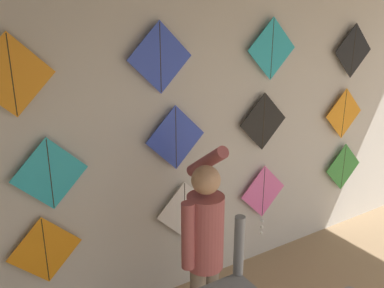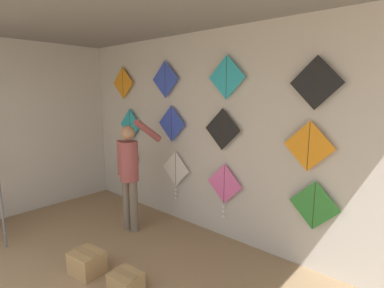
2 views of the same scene
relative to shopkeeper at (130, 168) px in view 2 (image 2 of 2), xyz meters
name	(u,v)px [view 2 (image 2 of 2)]	position (x,y,z in m)	size (l,w,h in m)	color
back_panel	(202,134)	(0.68, 0.77, 0.48)	(5.85, 0.06, 2.80)	beige
left_panel	(5,130)	(-1.87, -0.96, 0.48)	(0.06, 4.20, 2.80)	beige
ceiling_slab	(82,1)	(0.68, -0.96, 1.90)	(5.85, 4.20, 0.04)	gray
shopkeeper	(130,168)	(0.00, 0.00, 0.00)	(0.41, 0.59, 1.64)	#726656
cardboard_box	(87,262)	(0.49, -0.99, -0.80)	(0.38, 0.33, 0.26)	tan
cardboard_box_spare	(126,281)	(1.05, -0.87, -0.83)	(0.33, 0.29, 0.19)	tan
kite_0	(128,157)	(-0.97, 0.68, -0.09)	(0.55, 0.01, 0.55)	orange
kite_1	(176,171)	(0.24, 0.68, -0.14)	(0.55, 0.04, 0.76)	white
kite_2	(224,187)	(1.16, 0.68, -0.18)	(0.55, 0.04, 0.76)	pink
kite_3	(314,206)	(2.34, 0.68, -0.14)	(0.55, 0.01, 0.55)	#338C38
kite_4	(130,125)	(-0.87, 0.68, 0.50)	(0.55, 0.01, 0.55)	#28B2C6
kite_5	(172,124)	(0.16, 0.68, 0.59)	(0.55, 0.01, 0.55)	blue
kite_6	(222,129)	(1.11, 0.68, 0.59)	(0.55, 0.01, 0.55)	black
kite_7	(309,146)	(2.24, 0.68, 0.50)	(0.55, 0.01, 0.55)	orange
kite_8	(123,83)	(-1.03, 0.68, 1.22)	(0.55, 0.01, 0.55)	orange
kite_9	(165,79)	(0.04, 0.68, 1.25)	(0.55, 0.01, 0.55)	blue
kite_10	(226,77)	(1.16, 0.68, 1.25)	(0.55, 0.01, 0.55)	#28B2C6
kite_11	(316,83)	(2.27, 0.68, 1.17)	(0.55, 0.01, 0.55)	black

